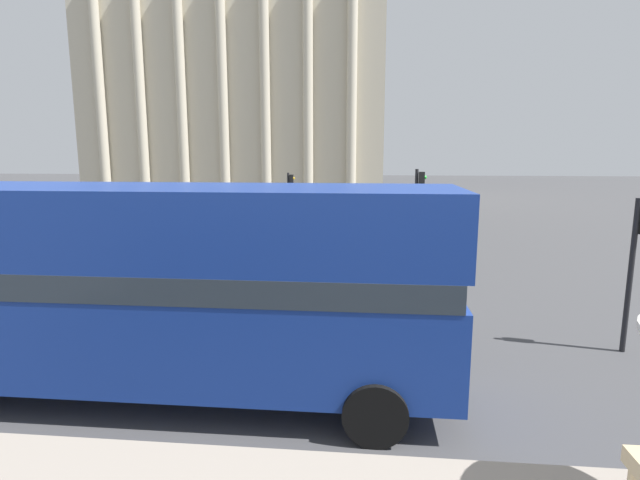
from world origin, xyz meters
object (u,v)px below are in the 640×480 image
object	(u,v)px
double_decker_bus	(148,282)
pedestrian_olive	(438,228)
plaza_building_left	(241,75)
pedestrian_blue	(365,228)
pedestrian_white	(156,274)
traffic_light_mid	(418,207)
traffic_light_near	(636,253)
pedestrian_red	(361,202)
traffic_light_far	(290,195)

from	to	relation	value
double_decker_bus	pedestrian_olive	xyz separation A→B (m)	(7.25, 15.31, -1.20)
plaza_building_left	pedestrian_blue	bearing A→B (deg)	-65.25
plaza_building_left	pedestrian_white	xyz separation A→B (m)	(7.03, -38.52, -11.36)
pedestrian_blue	plaza_building_left	bearing A→B (deg)	-66.60
traffic_light_mid	pedestrian_olive	size ratio (longest dim) A/B	2.24
traffic_light_near	pedestrian_olive	distance (m)	12.52
pedestrian_white	pedestrian_red	distance (m)	22.79
double_decker_bus	traffic_light_far	distance (m)	18.21
pedestrian_blue	pedestrian_red	xyz separation A→B (m)	(-0.38, 12.02, 0.06)
plaza_building_left	traffic_light_far	distance (m)	29.09
pedestrian_red	pedestrian_white	bearing A→B (deg)	32.03
traffic_light_mid	pedestrian_olive	world-z (taller)	traffic_light_mid
traffic_light_far	pedestrian_white	xyz separation A→B (m)	(-2.00, -12.76, -1.30)
plaza_building_left	pedestrian_red	world-z (taller)	plaza_building_left
pedestrian_olive	double_decker_bus	bearing A→B (deg)	154.23
traffic_light_mid	traffic_light_far	xyz separation A→B (m)	(-6.04, 8.16, -0.29)
traffic_light_near	pedestrian_red	size ratio (longest dim) A/B	2.01
pedestrian_olive	pedestrian_white	bearing A→B (deg)	135.49
plaza_building_left	pedestrian_white	size ratio (longest dim) A/B	17.35
traffic_light_near	pedestrian_red	xyz separation A→B (m)	(-6.51, 24.36, -1.31)
double_decker_bus	plaza_building_left	bearing A→B (deg)	99.00
traffic_light_far	pedestrian_white	world-z (taller)	traffic_light_far
double_decker_bus	traffic_light_near	xyz separation A→B (m)	(9.92, 3.14, 0.11)
traffic_light_mid	pedestrian_white	world-z (taller)	traffic_light_mid
plaza_building_left	traffic_light_far	xyz separation A→B (m)	(9.04, -25.76, -10.07)
traffic_light_mid	pedestrian_blue	bearing A→B (deg)	109.73
double_decker_bus	traffic_light_mid	size ratio (longest dim) A/B	2.79
double_decker_bus	pedestrian_red	world-z (taller)	double_decker_bus
pedestrian_olive	pedestrian_red	bearing A→B (deg)	17.02
pedestrian_olive	plaza_building_left	bearing A→B (deg)	29.61
traffic_light_mid	pedestrian_red	bearing A→B (deg)	97.61
traffic_light_mid	pedestrian_white	distance (m)	9.40
plaza_building_left	traffic_light_near	distance (m)	46.23
traffic_light_far	pedestrian_red	size ratio (longest dim) A/B	1.96
double_decker_bus	pedestrian_olive	world-z (taller)	double_decker_bus
double_decker_bus	traffic_light_mid	distance (m)	11.58
traffic_light_far	pedestrian_blue	world-z (taller)	traffic_light_far
plaza_building_left	traffic_light_mid	size ratio (longest dim) A/B	7.52
traffic_light_near	traffic_light_mid	xyz separation A→B (m)	(-4.18, 6.91, 0.24)
pedestrian_white	pedestrian_blue	world-z (taller)	pedestrian_white
plaza_building_left	double_decker_bus	bearing A→B (deg)	-78.01
pedestrian_olive	pedestrian_red	world-z (taller)	pedestrian_red
pedestrian_white	pedestrian_olive	xyz separation A→B (m)	(9.55, 9.86, 0.03)
pedestrian_blue	pedestrian_red	world-z (taller)	pedestrian_red
double_decker_bus	plaza_building_left	xyz separation A→B (m)	(-9.34, 43.96, 10.13)
traffic_light_near	pedestrian_blue	xyz separation A→B (m)	(-6.13, 12.34, -1.37)
traffic_light_near	pedestrian_blue	bearing A→B (deg)	116.42
plaza_building_left	pedestrian_white	bearing A→B (deg)	-79.65
traffic_light_mid	pedestrian_white	size ratio (longest dim) A/B	2.31
pedestrian_white	traffic_light_near	bearing A→B (deg)	-80.21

